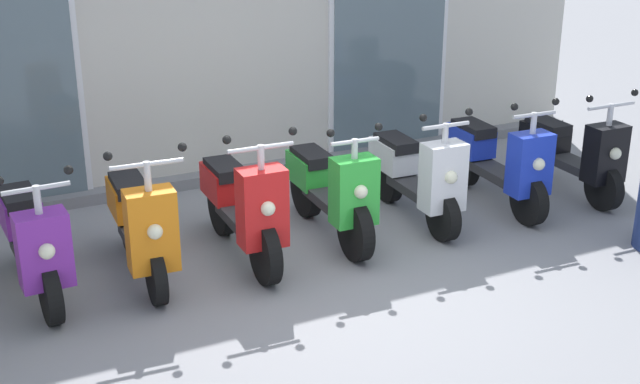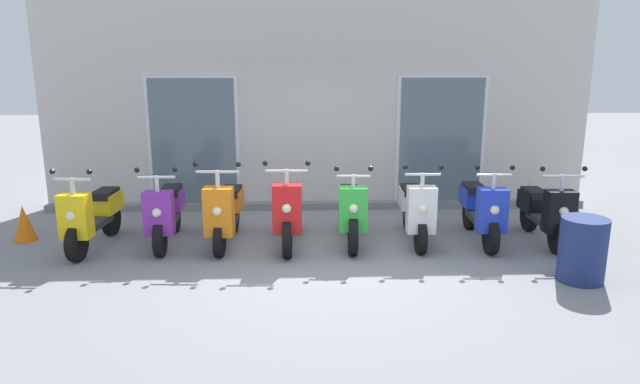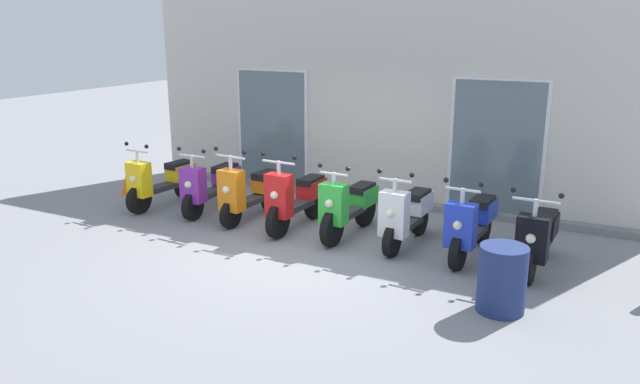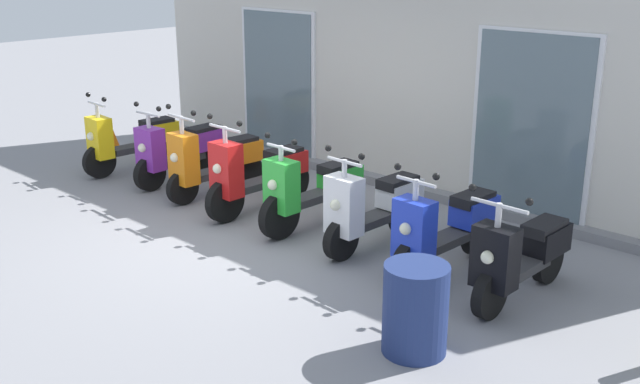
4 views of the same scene
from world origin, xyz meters
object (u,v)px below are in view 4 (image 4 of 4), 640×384
at_px(scooter_green, 313,190).
at_px(scooter_black, 521,256).
at_px(scooter_orange, 213,161).
at_px(scooter_red, 257,174).
at_px(scooter_white, 373,207).
at_px(trash_bin, 415,309).
at_px(scooter_blue, 445,228).
at_px(traffic_cone, 111,137).
at_px(scooter_purple, 180,150).
at_px(scooter_yellow, 132,140).

xyz_separation_m(scooter_green, scooter_black, (2.76, -0.09, -0.01)).
height_order(scooter_orange, scooter_red, scooter_red).
bearing_deg(scooter_black, scooter_green, 178.03).
bearing_deg(scooter_white, trash_bin, -42.25).
xyz_separation_m(scooter_white, scooter_blue, (0.95, -0.00, -0.00)).
height_order(scooter_blue, traffic_cone, scooter_blue).
distance_m(scooter_purple, scooter_blue, 4.48).
relative_size(scooter_purple, scooter_blue, 0.97).
bearing_deg(scooter_purple, scooter_red, -3.83).
bearing_deg(trash_bin, traffic_cone, 166.27).
bearing_deg(trash_bin, scooter_orange, 161.08).
distance_m(scooter_red, trash_bin, 3.77).
bearing_deg(scooter_blue, scooter_orange, -179.59).
distance_m(scooter_green, scooter_blue, 1.87).
xyz_separation_m(scooter_purple, scooter_green, (2.62, -0.04, -0.00)).
height_order(scooter_blue, trash_bin, scooter_blue).
distance_m(scooter_yellow, traffic_cone, 1.19).
distance_m(scooter_black, traffic_cone, 7.49).
bearing_deg(scooter_purple, scooter_blue, -0.75).
distance_m(scooter_purple, scooter_orange, 0.85).
xyz_separation_m(scooter_white, scooter_black, (1.84, -0.08, -0.02)).
relative_size(scooter_yellow, trash_bin, 2.09).
xyz_separation_m(scooter_white, traffic_cone, (-5.63, 0.26, -0.21)).
distance_m(scooter_green, traffic_cone, 4.73).
height_order(scooter_green, scooter_blue, scooter_blue).
bearing_deg(scooter_blue, scooter_green, 179.54).
bearing_deg(scooter_yellow, scooter_purple, 8.02).
bearing_deg(scooter_green, scooter_purple, 179.04).
distance_m(scooter_red, scooter_black, 3.64).
distance_m(scooter_white, traffic_cone, 5.64).
bearing_deg(traffic_cone, scooter_white, -2.68).
bearing_deg(scooter_green, scooter_red, -175.34).
xyz_separation_m(scooter_green, traffic_cone, (-4.72, 0.25, -0.20)).
relative_size(scooter_white, scooter_blue, 0.93).
height_order(scooter_black, trash_bin, scooter_black).
height_order(scooter_purple, traffic_cone, scooter_purple).
relative_size(scooter_black, traffic_cone, 2.93).
relative_size(scooter_orange, scooter_red, 0.93).
xyz_separation_m(scooter_blue, traffic_cone, (-6.58, 0.26, -0.21)).
bearing_deg(scooter_orange, scooter_green, 1.33).
bearing_deg(scooter_black, trash_bin, -96.55).
bearing_deg(scooter_orange, scooter_purple, 174.26).
bearing_deg(scooter_yellow, scooter_red, 0.45).
relative_size(scooter_yellow, scooter_green, 0.98).
xyz_separation_m(scooter_blue, scooter_black, (0.89, -0.08, -0.02)).
bearing_deg(traffic_cone, scooter_green, -3.02).
relative_size(scooter_red, scooter_green, 1.00).
height_order(scooter_yellow, scooter_purple, scooter_yellow).
xyz_separation_m(scooter_black, trash_bin, (-0.17, -1.44, -0.07)).
bearing_deg(scooter_black, scooter_blue, 174.88).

